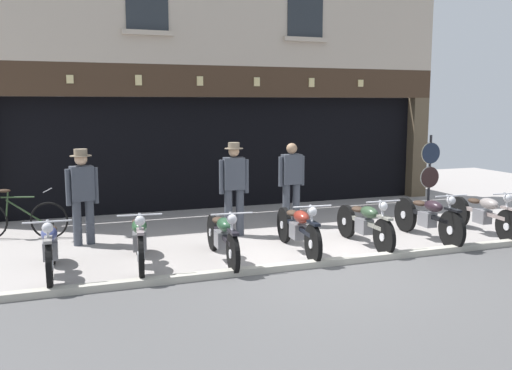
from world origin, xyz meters
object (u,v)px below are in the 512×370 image
at_px(motorcycle_far_left, 50,247).
at_px(salesman_left, 82,192).
at_px(tyre_sign_pole, 430,166).
at_px(motorcycle_left, 139,238).
at_px(motorcycle_far_right, 483,213).
at_px(salesman_right, 291,180).
at_px(advert_board_near, 138,138).
at_px(motorcycle_center_left, 222,236).
at_px(leaning_bicycle, 18,219).
at_px(shopkeeper_center, 234,184).
at_px(motorcycle_center_right, 365,223).
at_px(motorcycle_center, 298,228).
at_px(motorcycle_right, 428,217).

bearing_deg(motorcycle_far_left, salesman_left, -106.07).
bearing_deg(tyre_sign_pole, motorcycle_left, -159.40).
distance_m(motorcycle_far_right, tyre_sign_pole, 3.09).
xyz_separation_m(motorcycle_far_right, salesman_right, (-3.06, 2.00, 0.52)).
height_order(salesman_right, advert_board_near, advert_board_near).
xyz_separation_m(motorcycle_far_left, motorcycle_left, (1.27, 0.05, 0.01)).
bearing_deg(motorcycle_center_left, leaning_bicycle, -37.92).
bearing_deg(leaning_bicycle, motorcycle_left, 50.75).
relative_size(motorcycle_center_left, shopkeeper_center, 1.16).
distance_m(motorcycle_center_left, motorcycle_center_right, 2.59).
height_order(motorcycle_center_right, salesman_right, salesman_right).
bearing_deg(motorcycle_far_right, motorcycle_left, 3.09).
xyz_separation_m(motorcycle_left, motorcycle_center, (2.59, -0.08, -0.02)).
relative_size(motorcycle_center_right, salesman_right, 1.14).
distance_m(advert_board_near, leaning_bicycle, 3.33).
relative_size(motorcycle_right, leaning_bicycle, 1.21).
relative_size(salesman_left, leaning_bicycle, 0.98).
xyz_separation_m(motorcycle_center, motorcycle_right, (2.56, -0.03, 0.01)).
bearing_deg(motorcycle_center_right, motorcycle_far_right, -179.16).
bearing_deg(motorcycle_far_right, motorcycle_right, 3.31).
relative_size(motorcycle_center_right, salesman_left, 1.14).
height_order(motorcycle_left, advert_board_near, advert_board_near).
relative_size(motorcycle_far_right, tyre_sign_pole, 1.18).
distance_m(motorcycle_center_left, shopkeeper_center, 1.83).
xyz_separation_m(salesman_left, advert_board_near, (1.38, 2.69, 0.74)).
xyz_separation_m(motorcycle_left, advert_board_near, (0.67, 4.37, 1.25)).
height_order(motorcycle_far_left, salesman_right, salesman_right).
relative_size(motorcycle_left, shopkeeper_center, 1.19).
relative_size(motorcycle_left, leaning_bicycle, 1.21).
bearing_deg(motorcycle_right, motorcycle_far_left, 1.63).
xyz_separation_m(motorcycle_center, motorcycle_center_right, (1.26, -0.02, -0.01)).
height_order(motorcycle_right, leaning_bicycle, motorcycle_right).
relative_size(motorcycle_far_left, motorcycle_center, 0.95).
distance_m(motorcycle_far_left, motorcycle_center_right, 5.12).
xyz_separation_m(motorcycle_far_right, shopkeeper_center, (-4.41, 1.56, 0.56)).
bearing_deg(salesman_left, motorcycle_center_right, 148.45).
bearing_deg(tyre_sign_pole, motorcycle_right, -127.38).
bearing_deg(salesman_left, motorcycle_right, 152.77).
bearing_deg(salesman_right, advert_board_near, -43.48).
bearing_deg(motorcycle_right, advert_board_near, -42.88).
bearing_deg(salesman_right, motorcycle_center, 69.40).
distance_m(motorcycle_left, tyre_sign_pole, 7.86).
distance_m(motorcycle_center_right, tyre_sign_pole, 4.54).
bearing_deg(tyre_sign_pole, motorcycle_far_right, -108.38).
relative_size(motorcycle_far_left, motorcycle_far_right, 0.97).
relative_size(salesman_right, tyre_sign_pole, 0.98).
bearing_deg(motorcycle_center_right, salesman_left, -19.79).
xyz_separation_m(motorcycle_center_left, advert_board_near, (-0.59, 4.54, 1.27)).
bearing_deg(motorcycle_far_right, leaning_bicycle, -14.11).
bearing_deg(salesman_right, motorcycle_far_right, 146.75).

